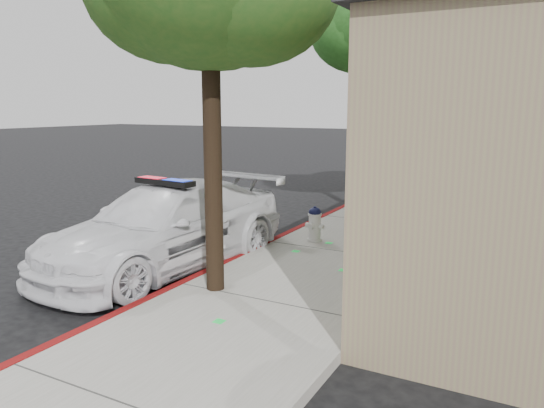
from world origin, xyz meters
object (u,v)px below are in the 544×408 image
(fire_hydrant, at_px, (315,224))
(police_car, at_px, (166,226))
(street_tree_far, at_px, (412,69))
(street_tree_mid, at_px, (380,27))

(fire_hydrant, bearing_deg, police_car, -121.24)
(police_car, height_order, fire_hydrant, police_car)
(street_tree_far, bearing_deg, police_car, -103.26)
(police_car, relative_size, street_tree_mid, 0.87)
(fire_hydrant, distance_m, street_tree_mid, 5.67)
(fire_hydrant, xyz_separation_m, street_tree_far, (0.27, 6.66, 3.57))
(fire_hydrant, bearing_deg, street_tree_far, 93.48)
(street_tree_mid, height_order, street_tree_far, street_tree_mid)
(street_tree_mid, bearing_deg, fire_hydrant, -92.58)
(police_car, distance_m, street_tree_far, 9.99)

